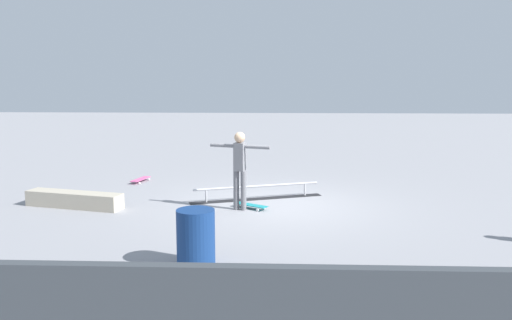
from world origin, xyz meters
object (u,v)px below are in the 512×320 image
object	(u,v)px
skateboard_main	(251,205)
skate_ledge	(74,200)
skater_main	(240,165)
trash_bin	(196,238)
loose_skateboard_pink	(141,179)
grind_rail	(257,193)

from	to	relation	value
skateboard_main	skate_ledge	bearing A→B (deg)	34.30
skater_main	trash_bin	bearing A→B (deg)	-78.56
loose_skateboard_pink	trash_bin	size ratio (longest dim) A/B	0.95
loose_skateboard_pink	trash_bin	world-z (taller)	trash_bin
grind_rail	trash_bin	size ratio (longest dim) A/B	3.53
grind_rail	skate_ledge	world-z (taller)	skate_ledge
skateboard_main	grind_rail	bearing A→B (deg)	-62.75
skate_ledge	skater_main	distance (m)	3.72
skater_main	loose_skateboard_pink	bearing A→B (deg)	152.61
loose_skateboard_pink	trash_bin	bearing A→B (deg)	-144.58
skate_ledge	skateboard_main	distance (m)	3.85
grind_rail	trash_bin	xyz separation A→B (m)	(0.74, 4.53, 0.29)
grind_rail	skate_ledge	size ratio (longest dim) A/B	1.38
trash_bin	skate_ledge	bearing A→B (deg)	-48.02
skateboard_main	trash_bin	size ratio (longest dim) A/B	0.90
grind_rail	loose_skateboard_pink	distance (m)	3.76
skater_main	trash_bin	size ratio (longest dim) A/B	1.93
loose_skateboard_pink	skate_ledge	bearing A→B (deg)	-179.58
skateboard_main	trash_bin	world-z (taller)	trash_bin
grind_rail	skateboard_main	world-z (taller)	grind_rail
grind_rail	loose_skateboard_pink	world-z (taller)	grind_rail
grind_rail	loose_skateboard_pink	bearing A→B (deg)	-50.62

